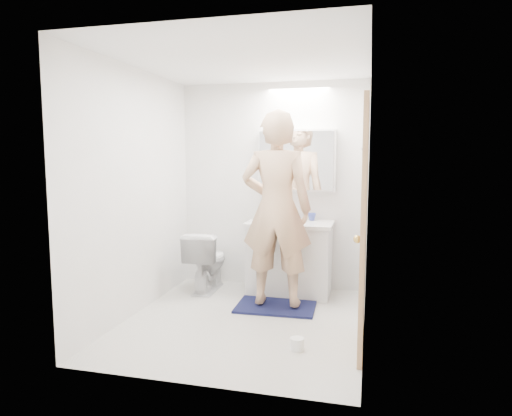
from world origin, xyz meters
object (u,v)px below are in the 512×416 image
(vanity_cabinet, at_px, (290,259))
(soap_bottle_b, at_px, (275,213))
(toothbrush_cup, at_px, (312,217))
(toilet_paper_roll, at_px, (297,344))
(medicine_cabinet, at_px, (297,161))
(toilet, at_px, (207,261))
(person, at_px, (276,209))
(soap_bottle_a, at_px, (266,210))

(vanity_cabinet, distance_m, soap_bottle_b, 0.58)
(toothbrush_cup, xyz_separation_m, toilet_paper_roll, (0.10, -1.65, -0.81))
(medicine_cabinet, xyz_separation_m, toilet_paper_roll, (0.28, -1.70, -1.45))
(toilet_paper_roll, bearing_deg, toilet, 132.82)
(vanity_cabinet, xyz_separation_m, soap_bottle_b, (-0.21, 0.18, 0.51))
(vanity_cabinet, xyz_separation_m, toilet, (-0.95, -0.11, -0.04))
(person, height_order, soap_bottle_a, person)
(medicine_cabinet, relative_size, toilet_paper_roll, 8.00)
(medicine_cabinet, bearing_deg, soap_bottle_b, -173.12)
(person, distance_m, soap_bottle_b, 0.74)
(medicine_cabinet, distance_m, soap_bottle_a, 0.67)
(toilet, distance_m, soap_bottle_b, 0.97)
(person, xyz_separation_m, toilet_paper_roll, (0.37, -0.96, -0.97))
(toilet, height_order, toilet_paper_roll, toilet)
(vanity_cabinet, distance_m, toilet_paper_roll, 1.56)
(soap_bottle_a, distance_m, toothbrush_cup, 0.54)
(toilet, xyz_separation_m, toilet_paper_roll, (1.27, -1.37, -0.30))
(soap_bottle_a, distance_m, toilet_paper_roll, 1.96)
(toothbrush_cup, bearing_deg, soap_bottle_a, -178.92)
(soap_bottle_b, distance_m, toilet_paper_roll, 1.95)
(vanity_cabinet, bearing_deg, soap_bottle_b, 139.99)
(soap_bottle_a, distance_m, soap_bottle_b, 0.11)
(medicine_cabinet, height_order, toothbrush_cup, medicine_cabinet)
(vanity_cabinet, xyz_separation_m, soap_bottle_a, (-0.31, 0.15, 0.54))
(person, relative_size, soap_bottle_b, 12.80)
(soap_bottle_a, relative_size, toothbrush_cup, 2.34)
(person, relative_size, toilet_paper_roll, 17.74)
(toilet, height_order, soap_bottle_a, soap_bottle_a)
(person, xyz_separation_m, toothbrush_cup, (0.27, 0.69, -0.16))
(medicine_cabinet, xyz_separation_m, toilet, (-0.99, -0.33, -1.15))
(person, xyz_separation_m, soap_bottle_b, (-0.16, 0.71, -0.13))
(medicine_cabinet, xyz_separation_m, toothbrush_cup, (0.19, -0.05, -0.64))
(medicine_cabinet, bearing_deg, vanity_cabinet, -99.21)
(soap_bottle_b, bearing_deg, vanity_cabinet, -40.01)
(toilet, xyz_separation_m, toothbrush_cup, (1.18, 0.28, 0.51))
(person, bearing_deg, toilet_paper_roll, 109.15)
(soap_bottle_b, height_order, toothbrush_cup, soap_bottle_b)
(vanity_cabinet, height_order, medicine_cabinet, medicine_cabinet)
(vanity_cabinet, xyz_separation_m, person, (-0.05, -0.53, 0.63))
(soap_bottle_b, bearing_deg, medicine_cabinet, 6.88)
(soap_bottle_a, xyz_separation_m, toothbrush_cup, (0.53, 0.01, -0.07))
(vanity_cabinet, bearing_deg, soap_bottle_a, 154.29)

